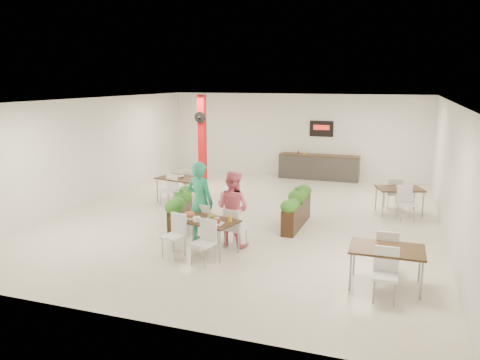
# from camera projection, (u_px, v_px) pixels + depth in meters

# --- Properties ---
(ground) EXTENTS (12.00, 12.00, 0.00)m
(ground) POSITION_uv_depth(u_px,v_px,m) (248.00, 217.00, 12.98)
(ground) COLOR beige
(ground) RESTS_ON ground
(room_shell) EXTENTS (10.10, 12.10, 3.22)m
(room_shell) POSITION_uv_depth(u_px,v_px,m) (248.00, 145.00, 12.55)
(room_shell) COLOR white
(room_shell) RESTS_ON ground
(red_column) EXTENTS (0.40, 0.41, 3.20)m
(red_column) POSITION_uv_depth(u_px,v_px,m) (202.00, 138.00, 17.09)
(red_column) COLOR #BA0C0F
(red_column) RESTS_ON ground
(service_counter) EXTENTS (3.00, 0.64, 2.20)m
(service_counter) POSITION_uv_depth(u_px,v_px,m) (319.00, 166.00, 17.78)
(service_counter) COLOR #322F2C
(service_counter) RESTS_ON ground
(main_table) EXTENTS (1.59, 1.88, 0.92)m
(main_table) POSITION_uv_depth(u_px,v_px,m) (205.00, 224.00, 10.20)
(main_table) COLOR black
(main_table) RESTS_ON ground
(diner_man) EXTENTS (0.79, 0.62, 1.90)m
(diner_man) POSITION_uv_depth(u_px,v_px,m) (200.00, 202.00, 10.86)
(diner_man) COLOR #26A57A
(diner_man) RESTS_ON ground
(diner_woman) EXTENTS (0.98, 0.84, 1.73)m
(diner_woman) POSITION_uv_depth(u_px,v_px,m) (233.00, 208.00, 10.62)
(diner_woman) COLOR #EB6882
(diner_woman) RESTS_ON ground
(planter_left) EXTENTS (0.78, 1.85, 0.99)m
(planter_left) POSITION_uv_depth(u_px,v_px,m) (180.00, 207.00, 12.08)
(planter_left) COLOR black
(planter_left) RESTS_ON ground
(planter_right) EXTENTS (0.44, 2.02, 1.06)m
(planter_right) POSITION_uv_depth(u_px,v_px,m) (297.00, 208.00, 12.03)
(planter_right) COLOR black
(planter_right) RESTS_ON ground
(side_table_a) EXTENTS (1.53, 1.67, 0.92)m
(side_table_a) POSITION_uv_depth(u_px,v_px,m) (181.00, 181.00, 14.55)
(side_table_a) COLOR black
(side_table_a) RESTS_ON ground
(side_table_b) EXTENTS (1.42, 1.67, 0.92)m
(side_table_b) POSITION_uv_depth(u_px,v_px,m) (399.00, 192.00, 13.15)
(side_table_b) COLOR black
(side_table_b) RESTS_ON ground
(side_table_c) EXTENTS (1.32, 1.62, 0.92)m
(side_table_c) POSITION_uv_depth(u_px,v_px,m) (387.00, 254.00, 8.47)
(side_table_c) COLOR black
(side_table_c) RESTS_ON ground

